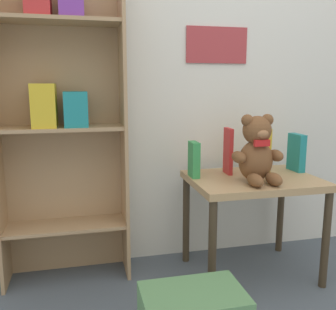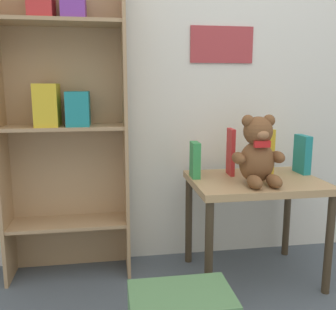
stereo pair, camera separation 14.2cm
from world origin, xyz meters
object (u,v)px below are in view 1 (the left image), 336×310
object	(u,v)px
book_standing_teal	(296,152)
book_standing_red	(228,151)
book_standing_yellow	(264,151)
bookshelf_side	(60,110)
display_table	(253,191)
teddy_bear	(257,151)
book_standing_green	(194,159)

from	to	relation	value
book_standing_teal	book_standing_red	bearing A→B (deg)	175.94
book_standing_yellow	book_standing_teal	bearing A→B (deg)	3.85
book_standing_red	bookshelf_side	bearing A→B (deg)	175.47
display_table	book_standing_teal	distance (m)	0.37
display_table	book_standing_yellow	bearing A→B (deg)	40.11
display_table	teddy_bear	distance (m)	0.25
book_standing_teal	display_table	bearing A→B (deg)	-164.51
book_standing_yellow	book_standing_teal	size ratio (longest dim) A/B	1.19
bookshelf_side	book_standing_red	size ratio (longest dim) A/B	6.44
book_standing_green	teddy_bear	bearing A→B (deg)	-29.49
bookshelf_side	book_standing_yellow	distance (m)	1.12
book_standing_green	book_standing_teal	world-z (taller)	book_standing_teal
book_standing_green	display_table	bearing A→B (deg)	-13.93
bookshelf_side	book_standing_yellow	xyz separation A→B (m)	(1.09, -0.14, -0.23)
bookshelf_side	book_standing_red	bearing A→B (deg)	-7.33
bookshelf_side	book_standing_red	world-z (taller)	bookshelf_side
display_table	book_standing_red	size ratio (longest dim) A/B	2.65
book_standing_teal	book_standing_yellow	bearing A→B (deg)	-179.72
book_standing_green	book_standing_teal	distance (m)	0.62
bookshelf_side	display_table	size ratio (longest dim) A/B	2.43
teddy_bear	display_table	bearing A→B (deg)	72.11
book_standing_green	book_standing_red	bearing A→B (deg)	9.34
teddy_bear	book_standing_green	distance (m)	0.33
teddy_bear	book_standing_red	bearing A→B (deg)	111.01
display_table	bookshelf_side	bearing A→B (deg)	167.07
book_standing_red	book_standing_teal	distance (m)	0.41
book_standing_red	teddy_bear	bearing A→B (deg)	-66.19
bookshelf_side	display_table	world-z (taller)	bookshelf_side
bookshelf_side	book_standing_red	distance (m)	0.92
teddy_bear	book_standing_red	xyz separation A→B (m)	(-0.08, 0.20, -0.03)
bookshelf_side	book_standing_green	distance (m)	0.74
book_standing_red	book_standing_yellow	world-z (taller)	book_standing_red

